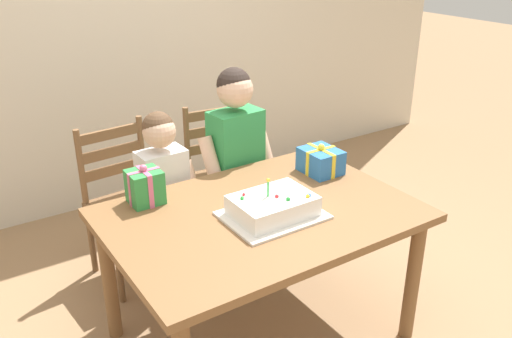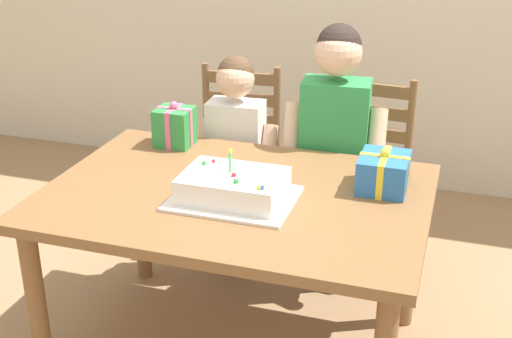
% 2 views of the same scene
% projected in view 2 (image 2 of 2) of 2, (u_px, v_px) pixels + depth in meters
% --- Properties ---
extents(dining_table, '(1.41, 0.99, 0.73)m').
position_uv_depth(dining_table, '(236.00, 213.00, 2.54)').
color(dining_table, brown).
rests_on(dining_table, ground).
extents(birthday_cake, '(0.44, 0.34, 0.19)m').
position_uv_depth(birthday_cake, '(233.00, 188.00, 2.42)').
color(birthday_cake, white).
rests_on(birthday_cake, dining_table).
extents(gift_box_red_large, '(0.18, 0.21, 0.17)m').
position_uv_depth(gift_box_red_large, '(384.00, 172.00, 2.51)').
color(gift_box_red_large, '#286BB7').
rests_on(gift_box_red_large, dining_table).
extents(gift_box_beside_cake, '(0.16, 0.15, 0.20)m').
position_uv_depth(gift_box_beside_cake, '(175.00, 127.00, 2.92)').
color(gift_box_beside_cake, '#2D8E42').
rests_on(gift_box_beside_cake, dining_table).
extents(chair_left, '(0.45, 0.45, 0.92)m').
position_uv_depth(chair_left, '(235.00, 158.00, 3.50)').
color(chair_left, brown).
rests_on(chair_left, ground).
extents(chair_right, '(0.46, 0.46, 0.92)m').
position_uv_depth(chair_right, '(361.00, 173.00, 3.31)').
color(chair_right, brown).
rests_on(chair_right, ground).
extents(child_older, '(0.46, 0.27, 1.25)m').
position_uv_depth(child_older, '(334.00, 135.00, 2.97)').
color(child_older, '#38426B').
rests_on(child_older, ground).
extents(child_younger, '(0.39, 0.23, 1.08)m').
position_uv_depth(child_younger, '(236.00, 146.00, 3.14)').
color(child_younger, '#38426B').
rests_on(child_younger, ground).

